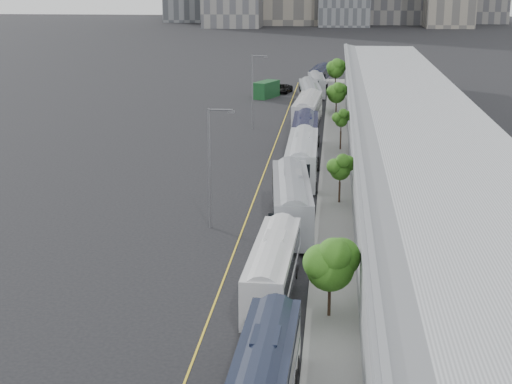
# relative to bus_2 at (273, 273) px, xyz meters

# --- Properties ---
(sidewalk) EXTENTS (10.00, 170.00, 0.12)m
(sidewalk) POSITION_rel_bus_2_xyz_m (7.13, 20.51, -1.41)
(sidewalk) COLOR gray
(sidewalk) RESTS_ON ground
(lane_line) EXTENTS (0.12, 160.00, 0.02)m
(lane_line) POSITION_rel_bus_2_xyz_m (-3.37, 20.51, -1.46)
(lane_line) COLOR gold
(lane_line) RESTS_ON ground
(depot) EXTENTS (12.45, 160.40, 7.20)m
(depot) POSITION_rel_bus_2_xyz_m (11.12, 20.51, 2.04)
(depot) COLOR gray
(depot) RESTS_ON ground
(bus_2) EXTENTS (2.78, 12.03, 3.50)m
(bus_2) POSITION_rel_bus_2_xyz_m (0.00, 0.00, 0.00)
(bus_2) COLOR silver
(bus_2) RESTS_ON ground
(bus_3) EXTENTS (4.00, 14.12, 4.07)m
(bus_3) POSITION_rel_bus_2_xyz_m (0.31, 13.66, 0.25)
(bus_3) COLOR gray
(bus_3) RESTS_ON ground
(bus_4) EXTENTS (3.08, 13.94, 4.06)m
(bus_4) POSITION_rel_bus_2_xyz_m (0.48, 28.84, 0.24)
(bus_4) COLOR #B6BAC1
(bus_4) RESTS_ON ground
(bus_5) EXTENTS (3.01, 13.59, 3.96)m
(bus_5) POSITION_rel_bus_2_xyz_m (0.28, 40.30, 0.20)
(bus_5) COLOR #171834
(bus_5) RESTS_ON ground
(bus_6) EXTENTS (3.50, 14.07, 4.08)m
(bus_6) POSITION_rel_bus_2_xyz_m (-0.03, 56.11, 0.25)
(bus_6) COLOR silver
(bus_6) RESTS_ON ground
(bus_7) EXTENTS (3.87, 13.80, 3.98)m
(bus_7) POSITION_rel_bus_2_xyz_m (-0.26, 70.59, 0.21)
(bus_7) COLOR gray
(bus_7) RESTS_ON ground
(bus_8) EXTENTS (3.28, 12.23, 3.54)m
(bus_8) POSITION_rel_bus_2_xyz_m (0.34, 84.06, 0.02)
(bus_8) COLOR #93959C
(bus_8) RESTS_ON ground
(bus_9) EXTENTS (3.72, 12.59, 3.63)m
(bus_9) POSITION_rel_bus_2_xyz_m (0.70, 95.91, 0.05)
(bus_9) COLOR black
(bus_9) RESTS_ON ground
(tree_1) EXTENTS (2.78, 2.78, 4.86)m
(tree_1) POSITION_rel_bus_2_xyz_m (3.43, -2.73, 1.99)
(tree_1) COLOR black
(tree_1) RESTS_ON ground
(tree_2) EXTENTS (1.77, 1.77, 4.12)m
(tree_2) POSITION_rel_bus_2_xyz_m (4.04, 20.80, 1.73)
(tree_2) COLOR black
(tree_2) RESTS_ON ground
(tree_3) EXTENTS (1.47, 1.47, 4.34)m
(tree_3) POSITION_rel_bus_2_xyz_m (4.19, 42.43, 2.07)
(tree_3) COLOR black
(tree_3) RESTS_ON ground
(tree_4) EXTENTS (2.58, 2.58, 4.35)m
(tree_4) POSITION_rel_bus_2_xyz_m (3.64, 67.69, 1.58)
(tree_4) COLOR black
(tree_4) RESTS_ON ground
(tree_5) EXTENTS (2.97, 2.97, 5.54)m
(tree_5) POSITION_rel_bus_2_xyz_m (3.45, 90.71, 2.57)
(tree_5) COLOR black
(tree_5) RESTS_ON ground
(street_lamp_near) EXTENTS (2.04, 0.22, 9.34)m
(street_lamp_near) POSITION_rel_bus_2_xyz_m (-5.74, 13.07, 3.89)
(street_lamp_near) COLOR #59595E
(street_lamp_near) RESTS_ON ground
(street_lamp_far) EXTENTS (2.04, 0.22, 9.38)m
(street_lamp_far) POSITION_rel_bus_2_xyz_m (-6.83, 54.45, 3.91)
(street_lamp_far) COLOR #59595E
(street_lamp_far) RESTS_ON ground
(shipping_container) EXTENTS (4.15, 6.07, 2.63)m
(shipping_container) POSITION_rel_bus_2_xyz_m (-7.64, 81.24, -0.16)
(shipping_container) COLOR #123C1C
(shipping_container) RESTS_ON ground
(suv) EXTENTS (3.36, 5.53, 1.43)m
(suv) POSITION_rel_bus_2_xyz_m (-5.34, 86.85, -0.76)
(suv) COLOR black
(suv) RESTS_ON ground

